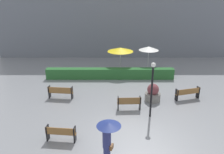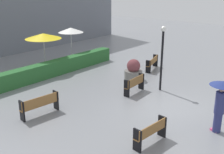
{
  "view_description": "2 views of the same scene",
  "coord_description": "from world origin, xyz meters",
  "px_view_note": "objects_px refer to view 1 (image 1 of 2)",
  "views": [
    {
      "loc": [
        -0.64,
        -10.66,
        7.32
      ],
      "look_at": [
        -0.64,
        5.08,
        1.39
      ],
      "focal_mm": 36.21,
      "sensor_mm": 36.0,
      "label": 1
    },
    {
      "loc": [
        -11.08,
        -5.31,
        5.57
      ],
      "look_at": [
        -0.53,
        3.35,
        1.01
      ],
      "focal_mm": 44.42,
      "sensor_mm": 36.0,
      "label": 2
    }
  ],
  "objects_px": {
    "bench_near_left": "(61,133)",
    "bench_far_left": "(60,92)",
    "bench_mid_center": "(129,102)",
    "planter_pot": "(153,94)",
    "pedestrian_with_umbrella": "(108,136)",
    "patio_umbrella_white": "(149,48)",
    "patio_umbrella_yellow": "(120,50)",
    "bench_far_right": "(188,93)",
    "lamp_post": "(152,84)"
  },
  "relations": [
    {
      "from": "patio_umbrella_yellow",
      "to": "pedestrian_with_umbrella",
      "type": "bearing_deg",
      "value": -94.53
    },
    {
      "from": "bench_near_left",
      "to": "bench_far_right",
      "type": "bearing_deg",
      "value": 31.18
    },
    {
      "from": "lamp_post",
      "to": "patio_umbrella_white",
      "type": "xyz_separation_m",
      "value": [
        1.05,
        8.28,
        0.19
      ]
    },
    {
      "from": "bench_mid_center",
      "to": "patio_umbrella_yellow",
      "type": "xyz_separation_m",
      "value": [
        -0.35,
        7.21,
        1.79
      ]
    },
    {
      "from": "bench_far_left",
      "to": "lamp_post",
      "type": "bearing_deg",
      "value": -22.52
    },
    {
      "from": "bench_mid_center",
      "to": "patio_umbrella_yellow",
      "type": "bearing_deg",
      "value": 92.77
    },
    {
      "from": "pedestrian_with_umbrella",
      "to": "patio_umbrella_white",
      "type": "distance_m",
      "value": 12.93
    },
    {
      "from": "bench_near_left",
      "to": "bench_far_left",
      "type": "distance_m",
      "value": 5.19
    },
    {
      "from": "lamp_post",
      "to": "bench_near_left",
      "type": "bearing_deg",
      "value": -153.43
    },
    {
      "from": "bench_mid_center",
      "to": "bench_far_left",
      "type": "bearing_deg",
      "value": 160.67
    },
    {
      "from": "lamp_post",
      "to": "patio_umbrella_white",
      "type": "bearing_deg",
      "value": 82.74
    },
    {
      "from": "bench_near_left",
      "to": "pedestrian_with_umbrella",
      "type": "height_order",
      "value": "pedestrian_with_umbrella"
    },
    {
      "from": "bench_far_left",
      "to": "pedestrian_with_umbrella",
      "type": "relative_size",
      "value": 0.88
    },
    {
      "from": "bench_mid_center",
      "to": "bench_near_left",
      "type": "bearing_deg",
      "value": -138.37
    },
    {
      "from": "bench_far_left",
      "to": "patio_umbrella_yellow",
      "type": "bearing_deg",
      "value": 50.51
    },
    {
      "from": "pedestrian_with_umbrella",
      "to": "patio_umbrella_yellow",
      "type": "height_order",
      "value": "patio_umbrella_yellow"
    },
    {
      "from": "bench_mid_center",
      "to": "bench_far_left",
      "type": "xyz_separation_m",
      "value": [
        -4.88,
        1.71,
        -0.0
      ]
    },
    {
      "from": "bench_near_left",
      "to": "pedestrian_with_umbrella",
      "type": "bearing_deg",
      "value": -32.51
    },
    {
      "from": "bench_far_right",
      "to": "planter_pot",
      "type": "xyz_separation_m",
      "value": [
        -2.57,
        -0.21,
        0.03
      ]
    },
    {
      "from": "bench_mid_center",
      "to": "bench_far_left",
      "type": "height_order",
      "value": "bench_mid_center"
    },
    {
      "from": "patio_umbrella_white",
      "to": "pedestrian_with_umbrella",
      "type": "bearing_deg",
      "value": -106.36
    },
    {
      "from": "bench_mid_center",
      "to": "planter_pot",
      "type": "bearing_deg",
      "value": 37.19
    },
    {
      "from": "bench_mid_center",
      "to": "patio_umbrella_white",
      "type": "xyz_separation_m",
      "value": [
        2.32,
        7.45,
        1.84
      ]
    },
    {
      "from": "bench_mid_center",
      "to": "patio_umbrella_yellow",
      "type": "distance_m",
      "value": 7.44
    },
    {
      "from": "bench_mid_center",
      "to": "lamp_post",
      "type": "height_order",
      "value": "lamp_post"
    },
    {
      "from": "lamp_post",
      "to": "patio_umbrella_yellow",
      "type": "relative_size",
      "value": 1.4
    },
    {
      "from": "bench_near_left",
      "to": "planter_pot",
      "type": "xyz_separation_m",
      "value": [
        5.56,
        4.71,
        0.05
      ]
    },
    {
      "from": "bench_far_left",
      "to": "bench_mid_center",
      "type": "bearing_deg",
      "value": -19.33
    },
    {
      "from": "bench_far_right",
      "to": "lamp_post",
      "type": "xyz_separation_m",
      "value": [
        -3.09,
        -2.4,
        1.68
      ]
    },
    {
      "from": "bench_near_left",
      "to": "bench_far_right",
      "type": "xyz_separation_m",
      "value": [
        8.13,
        4.92,
        0.02
      ]
    },
    {
      "from": "pedestrian_with_umbrella",
      "to": "lamp_post",
      "type": "xyz_separation_m",
      "value": [
        2.58,
        4.09,
        0.78
      ]
    },
    {
      "from": "bench_far_right",
      "to": "patio_umbrella_white",
      "type": "relative_size",
      "value": 0.73
    },
    {
      "from": "bench_far_right",
      "to": "patio_umbrella_yellow",
      "type": "bearing_deg",
      "value": 129.74
    },
    {
      "from": "bench_far_left",
      "to": "patio_umbrella_white",
      "type": "distance_m",
      "value": 9.39
    },
    {
      "from": "bench_mid_center",
      "to": "bench_far_right",
      "type": "distance_m",
      "value": 4.62
    },
    {
      "from": "bench_near_left",
      "to": "pedestrian_with_umbrella",
      "type": "distance_m",
      "value": 3.06
    },
    {
      "from": "bench_near_left",
      "to": "bench_far_left",
      "type": "relative_size",
      "value": 0.87
    },
    {
      "from": "patio_umbrella_white",
      "to": "planter_pot",
      "type": "bearing_deg",
      "value": -95.05
    },
    {
      "from": "bench_far_left",
      "to": "planter_pot",
      "type": "xyz_separation_m",
      "value": [
        6.66,
        -0.36,
        0.01
      ]
    },
    {
      "from": "bench_mid_center",
      "to": "patio_umbrella_white",
      "type": "distance_m",
      "value": 8.01
    },
    {
      "from": "pedestrian_with_umbrella",
      "to": "lamp_post",
      "type": "height_order",
      "value": "lamp_post"
    },
    {
      "from": "bench_far_right",
      "to": "bench_near_left",
      "type": "bearing_deg",
      "value": -148.82
    },
    {
      "from": "bench_mid_center",
      "to": "planter_pot",
      "type": "distance_m",
      "value": 2.24
    },
    {
      "from": "bench_far_right",
      "to": "bench_mid_center",
      "type": "bearing_deg",
      "value": -160.25
    },
    {
      "from": "planter_pot",
      "to": "patio_umbrella_yellow",
      "type": "relative_size",
      "value": 0.51
    },
    {
      "from": "patio_umbrella_yellow",
      "to": "patio_umbrella_white",
      "type": "distance_m",
      "value": 2.68
    },
    {
      "from": "bench_near_left",
      "to": "patio_umbrella_white",
      "type": "xyz_separation_m",
      "value": [
        6.1,
        10.8,
        1.88
      ]
    },
    {
      "from": "bench_near_left",
      "to": "planter_pot",
      "type": "relative_size",
      "value": 1.24
    },
    {
      "from": "lamp_post",
      "to": "patio_umbrella_white",
      "type": "distance_m",
      "value": 8.35
    },
    {
      "from": "bench_far_left",
      "to": "patio_umbrella_white",
      "type": "bearing_deg",
      "value": 38.52
    }
  ]
}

